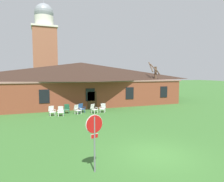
% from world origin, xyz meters
% --- Properties ---
extents(ground_plane, '(200.00, 200.00, 0.00)m').
position_xyz_m(ground_plane, '(0.00, 0.00, 0.00)').
color(ground_plane, '#336028').
extents(brick_building, '(26.76, 10.40, 5.80)m').
position_xyz_m(brick_building, '(0.00, 19.12, 2.96)').
color(brick_building, brown).
rests_on(brick_building, ground).
extents(dome_tower, '(5.18, 5.18, 19.86)m').
position_xyz_m(dome_tower, '(-4.22, 36.61, 9.11)').
color(dome_tower, '#93563D').
rests_on(dome_tower, ground).
extents(stop_sign, '(0.78, 0.24, 2.50)m').
position_xyz_m(stop_sign, '(-3.51, -0.58, 1.77)').
color(stop_sign, slate).
rests_on(stop_sign, ground).
extents(lawn_chair_by_porch, '(0.72, 0.76, 0.96)m').
position_xyz_m(lawn_chair_by_porch, '(-4.54, 12.07, 0.50)').
color(lawn_chair_by_porch, white).
rests_on(lawn_chair_by_porch, ground).
extents(lawn_chair_near_door, '(0.68, 0.71, 0.96)m').
position_xyz_m(lawn_chair_near_door, '(-3.69, 11.61, 0.50)').
color(lawn_chair_near_door, white).
rests_on(lawn_chair_near_door, ground).
extents(lawn_chair_left_end, '(0.71, 0.75, 0.96)m').
position_xyz_m(lawn_chair_left_end, '(-2.94, 12.76, 0.50)').
color(lawn_chair_left_end, '#28704C').
rests_on(lawn_chair_left_end, ground).
extents(lawn_chair_middle, '(0.82, 0.85, 0.96)m').
position_xyz_m(lawn_chair_middle, '(-1.96, 11.93, 0.50)').
color(lawn_chair_middle, silver).
rests_on(lawn_chair_middle, ground).
extents(lawn_chair_right_end, '(0.74, 0.79, 0.96)m').
position_xyz_m(lawn_chair_right_end, '(-1.38, 12.65, 0.50)').
color(lawn_chair_right_end, '#2D5693').
rests_on(lawn_chair_right_end, ground).
extents(lawn_chair_far_side, '(0.83, 0.86, 0.96)m').
position_xyz_m(lawn_chair_far_side, '(-0.21, 11.83, 0.50)').
color(lawn_chair_far_side, silver).
rests_on(lawn_chair_far_side, ground).
extents(lawn_chair_under_eave, '(0.83, 0.86, 0.96)m').
position_xyz_m(lawn_chair_under_eave, '(0.87, 11.91, 0.50)').
color(lawn_chair_under_eave, white).
rests_on(lawn_chair_under_eave, ground).
extents(bare_tree_beside_building, '(1.49, 1.68, 5.96)m').
position_xyz_m(bare_tree_beside_building, '(10.28, 16.26, 2.99)').
color(bare_tree_beside_building, brown).
rests_on(bare_tree_beside_building, ground).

